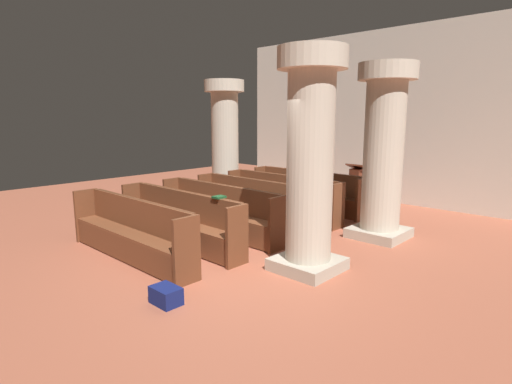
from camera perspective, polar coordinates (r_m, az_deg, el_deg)
The scene contains 14 objects.
ground_plane at distance 6.70m, azimuth -3.54°, elevation -9.30°, with size 19.20×19.20×0.00m, color #AD5B42.
back_wall at distance 11.36m, azimuth 19.55°, elevation 9.84°, with size 10.00×0.16×4.50m, color silver.
pew_row_0 at distance 10.03m, azimuth 7.11°, elevation 0.30°, with size 3.06×0.46×0.95m.
pew_row_1 at distance 9.29m, azimuth 3.64°, elevation -0.46°, with size 3.06×0.46×0.95m.
pew_row_2 at distance 8.59m, azimuth -0.41°, elevation -1.35°, with size 3.06×0.47×0.95m.
pew_row_3 at distance 7.94m, azimuth -5.15°, elevation -2.39°, with size 3.06×0.47×0.95m.
pew_row_4 at distance 7.36m, azimuth -10.70°, elevation -3.57°, with size 3.06×0.46×0.95m.
pew_row_5 at distance 6.86m, azimuth -17.14°, elevation -4.90°, with size 3.06×0.46×0.95m.
pillar_aisle_side at distance 7.88m, azimuth 17.43°, elevation 5.71°, with size 1.04×1.04×3.21m.
pillar_far_side at distance 11.04m, azimuth -4.37°, elevation 7.42°, with size 1.04×1.04×3.21m.
pillar_aisle_rear at distance 5.90m, azimuth 7.58°, elevation 4.63°, with size 0.98×0.98×3.21m.
lectern at distance 10.83m, azimuth 13.83°, elevation 0.57°, with size 0.48×0.45×1.08m.
hymn_book at distance 6.71m, azimuth -5.20°, elevation -0.71°, with size 0.16×0.19×0.03m, color #194723.
kneeler_box_navy at distance 5.27m, azimuth -12.50°, elevation -13.96°, with size 0.38×0.27×0.22m, color navy.
Camera 1 is at (4.60, -4.31, 2.28)m, focal length 28.55 mm.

